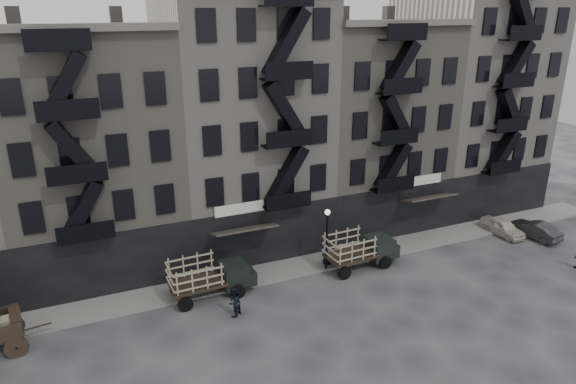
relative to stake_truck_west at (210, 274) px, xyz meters
name	(u,v)px	position (x,y,z in m)	size (l,w,h in m)	color
ground	(301,300)	(4.70, -2.60, -1.44)	(140.00, 140.00, 0.00)	#38383A
sidewalk	(277,271)	(4.70, 1.15, -1.36)	(55.00, 2.50, 0.15)	slate
building_midwest	(91,153)	(-5.30, 7.22, 6.06)	(10.00, 11.35, 16.20)	slate
building_center	(242,124)	(4.70, 7.22, 7.06)	(10.00, 11.35, 18.20)	#9C9690
building_mideast	(365,125)	(14.70, 7.22, 6.06)	(10.00, 11.35, 16.20)	slate
building_east	(469,97)	(24.70, 7.22, 7.56)	(10.00, 11.35, 19.20)	#9C9690
lamp_post	(327,232)	(7.70, 0.00, 1.34)	(0.36, 0.36, 4.28)	black
stake_truck_west	(210,274)	(0.00, 0.00, 0.00)	(5.10, 2.25, 2.52)	black
stake_truck_east	(360,247)	(9.97, -0.42, 0.00)	(5.12, 2.30, 2.52)	black
car_east	(503,227)	(22.45, -0.32, -0.83)	(1.44, 3.57, 1.22)	beige
car_far	(534,230)	(24.20, -1.67, -0.81)	(1.34, 3.84, 1.27)	#242426
pedestrian_mid	(234,302)	(0.65, -2.56, -0.54)	(0.87, 0.68, 1.79)	black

